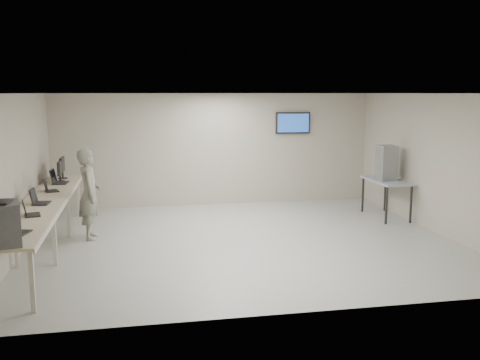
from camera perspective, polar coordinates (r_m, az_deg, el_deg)
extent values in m
cube|color=#AEAF9E|center=(10.35, 0.21, -6.47)|extent=(8.00, 7.00, 0.01)
cube|color=white|center=(9.96, 0.22, 9.23)|extent=(8.00, 7.00, 0.01)
cube|color=#B0AC9A|center=(13.48, -2.65, 3.27)|extent=(8.00, 0.01, 2.80)
cube|color=#B0AC9A|center=(6.71, 5.98, -2.90)|extent=(8.00, 0.01, 2.80)
cube|color=#B0AC9A|center=(10.09, -22.68, 0.53)|extent=(0.01, 7.00, 2.80)
cube|color=#B0AC9A|center=(11.51, 20.17, 1.68)|extent=(0.01, 7.00, 2.80)
cube|color=#2A2828|center=(13.84, 5.61, 6.09)|extent=(0.15, 0.04, 0.15)
cube|color=black|center=(13.80, 5.66, 6.08)|extent=(0.90, 0.06, 0.55)
cube|color=#1E4799|center=(13.77, 5.70, 6.07)|extent=(0.82, 0.01, 0.47)
cube|color=beige|center=(10.10, -20.28, -2.31)|extent=(0.75, 6.00, 0.04)
cube|color=beige|center=(10.05, -18.16, -2.43)|extent=(0.02, 6.00, 0.06)
cube|color=beige|center=(7.45, -21.31, -10.01)|extent=(0.06, 0.06, 0.86)
cube|color=beige|center=(9.40, -22.81, -6.13)|extent=(0.06, 0.06, 0.86)
cube|color=beige|center=(9.29, -19.17, -6.09)|extent=(0.06, 0.06, 0.86)
cube|color=beige|center=(11.11, -20.94, -3.71)|extent=(0.06, 0.06, 0.86)
cube|color=beige|center=(11.02, -17.86, -3.64)|extent=(0.06, 0.06, 0.86)
cube|color=beige|center=(13.00, -19.47, -1.81)|extent=(0.06, 0.06, 0.86)
cube|color=beige|center=(12.92, -16.84, -1.74)|extent=(0.06, 0.06, 0.86)
cube|color=#606060|center=(7.41, -24.17, -4.30)|extent=(0.57, 0.62, 0.55)
cube|color=black|center=(7.95, -22.58, -5.26)|extent=(0.33, 0.40, 0.02)
cube|color=black|center=(7.95, -23.52, -4.32)|extent=(0.15, 0.33, 0.25)
cube|color=black|center=(7.94, -23.42, -4.32)|extent=(0.12, 0.29, 0.21)
cube|color=black|center=(9.04, -21.27, -3.49)|extent=(0.30, 0.36, 0.02)
cube|color=black|center=(9.04, -22.04, -2.73)|extent=(0.13, 0.31, 0.23)
cube|color=black|center=(9.03, -21.95, -2.72)|extent=(0.10, 0.27, 0.19)
cube|color=black|center=(9.92, -20.41, -2.35)|extent=(0.29, 0.38, 0.02)
cube|color=black|center=(9.91, -21.19, -1.57)|extent=(0.10, 0.34, 0.25)
cube|color=black|center=(9.91, -21.10, -1.57)|extent=(0.07, 0.30, 0.21)
cube|color=black|center=(11.10, -19.43, -1.11)|extent=(0.32, 0.38, 0.02)
cube|color=black|center=(11.09, -20.06, -0.49)|extent=(0.16, 0.31, 0.23)
cube|color=black|center=(11.09, -19.99, -0.48)|extent=(0.13, 0.27, 0.19)
cube|color=black|center=(12.01, -18.59, -0.30)|extent=(0.32, 0.42, 0.02)
cube|color=black|center=(12.00, -19.31, 0.42)|extent=(0.11, 0.38, 0.28)
cube|color=black|center=(12.00, -19.23, 0.42)|extent=(0.08, 0.33, 0.24)
cylinder|color=black|center=(12.28, -18.62, -0.12)|extent=(0.20, 0.20, 0.01)
cube|color=black|center=(12.27, -18.64, 0.29)|extent=(0.04, 0.03, 0.16)
cube|color=black|center=(12.24, -18.69, 1.21)|extent=(0.05, 0.45, 0.30)
cube|color=black|center=(12.24, -18.56, 1.21)|extent=(0.00, 0.41, 0.26)
cylinder|color=black|center=(12.69, -18.38, 0.19)|extent=(0.22, 0.22, 0.02)
cube|color=black|center=(12.67, -18.40, 0.61)|extent=(0.04, 0.03, 0.17)
cube|color=black|center=(12.64, -18.45, 1.57)|extent=(0.05, 0.49, 0.32)
cube|color=black|center=(12.64, -18.31, 1.58)|extent=(0.00, 0.44, 0.28)
imported|color=gray|center=(10.70, -15.78, -1.45)|extent=(0.48, 0.68, 1.77)
cube|color=#939DA7|center=(12.54, 15.37, -0.07)|extent=(0.67, 1.44, 0.04)
cube|color=#2A2828|center=(11.95, 15.36, -2.63)|extent=(0.04, 0.04, 0.83)
cube|color=#2A2828|center=(13.05, 12.97, -1.54)|extent=(0.04, 0.04, 0.83)
cube|color=#2A2828|center=(12.21, 17.77, -2.49)|extent=(0.04, 0.04, 0.83)
cube|color=#2A2828|center=(13.29, 15.23, -1.44)|extent=(0.04, 0.04, 0.83)
cube|color=gray|center=(12.51, 15.31, 0.46)|extent=(0.37, 0.41, 0.20)
cube|color=gray|center=(12.49, 15.35, 1.35)|extent=(0.37, 0.41, 0.20)
cube|color=gray|center=(12.46, 15.39, 2.24)|extent=(0.37, 0.41, 0.20)
cube|color=gray|center=(12.44, 15.43, 3.13)|extent=(0.37, 0.41, 0.20)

